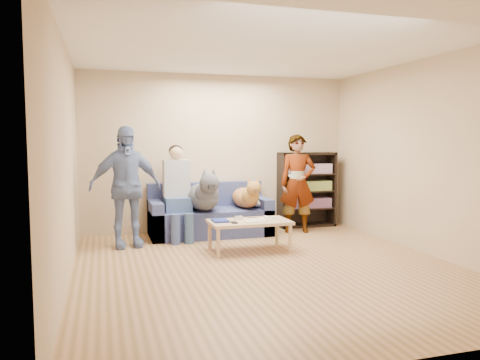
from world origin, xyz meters
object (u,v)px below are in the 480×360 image
object	(u,v)px
person_standing_right	(298,184)
dog_gray	(204,195)
bookshelf	(306,188)
person_seated	(177,189)
notebook_blue	(220,221)
camera_silver	(239,218)
coffee_table	(249,224)
person_standing_left	(125,187)
dog_tan	(247,196)
sofa	(209,217)

from	to	relation	value
person_standing_right	dog_gray	size ratio (longest dim) A/B	1.25
person_standing_right	bookshelf	bearing A→B (deg)	63.90
person_standing_right	person_seated	world-z (taller)	person_standing_right
notebook_blue	bookshelf	world-z (taller)	bookshelf
dog_gray	bookshelf	xyz separation A→B (m)	(1.93, 0.45, 0.01)
camera_silver	bookshelf	distance (m)	2.13
coffee_table	camera_silver	bearing A→B (deg)	135.00
coffee_table	bookshelf	bearing A→B (deg)	44.07
person_standing_right	coffee_table	xyz separation A→B (m)	(-1.16, -1.03, -0.43)
person_standing_right	notebook_blue	world-z (taller)	person_standing_right
person_seated	bookshelf	bearing A→B (deg)	8.80
coffee_table	person_standing_left	bearing A→B (deg)	155.41
dog_gray	dog_tan	xyz separation A→B (m)	(0.72, 0.07, -0.06)
notebook_blue	coffee_table	distance (m)	0.41
notebook_blue	dog_gray	xyz separation A→B (m)	(-0.02, 0.96, 0.24)
notebook_blue	person_seated	distance (m)	1.18
sofa	coffee_table	distance (m)	1.27
sofa	dog_gray	world-z (taller)	dog_gray
person_standing_right	person_standing_left	world-z (taller)	person_standing_left
person_seated	dog_tan	distance (m)	1.12
person_standing_right	sofa	distance (m)	1.55
person_seated	coffee_table	bearing A→B (deg)	-53.76
person_standing_left	bookshelf	size ratio (longest dim) A/B	1.32
person_seated	dog_gray	xyz separation A→B (m)	(0.39, -0.09, -0.10)
notebook_blue	coffee_table	world-z (taller)	notebook_blue
dog_tan	notebook_blue	bearing A→B (deg)	-124.00
person_seated	dog_gray	bearing A→B (deg)	-13.50
notebook_blue	dog_tan	bearing A→B (deg)	56.00
person_standing_right	bookshelf	xyz separation A→B (m)	(0.36, 0.44, -0.12)
person_standing_right	sofa	size ratio (longest dim) A/B	0.85
notebook_blue	sofa	xyz separation A→B (m)	(0.12, 1.18, -0.15)
sofa	dog_tan	world-z (taller)	dog_tan
person_standing_right	dog_tan	bearing A→B (deg)	-170.66
camera_silver	dog_tan	bearing A→B (deg)	66.54
camera_silver	dog_tan	size ratio (longest dim) A/B	0.10
dog_gray	person_standing_left	bearing A→B (deg)	-166.82
notebook_blue	sofa	distance (m)	1.20
coffee_table	bookshelf	size ratio (longest dim) A/B	0.85
notebook_blue	sofa	bearing A→B (deg)	84.41
sofa	bookshelf	bearing A→B (deg)	7.40
sofa	dog_tan	distance (m)	0.69
person_seated	bookshelf	xyz separation A→B (m)	(2.33, 0.36, -0.09)
person_standing_left	dog_tan	bearing A→B (deg)	1.41
person_standing_right	camera_silver	world-z (taller)	person_standing_right
notebook_blue	coffee_table	bearing A→B (deg)	-7.13
person_standing_left	camera_silver	size ratio (longest dim) A/B	15.63
dog_gray	dog_tan	world-z (taller)	dog_gray
person_standing_left	camera_silver	world-z (taller)	person_standing_left
person_standing_right	sofa	xyz separation A→B (m)	(-1.44, 0.20, -0.52)
camera_silver	coffee_table	distance (m)	0.18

